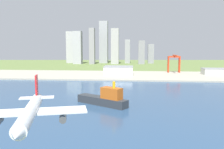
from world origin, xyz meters
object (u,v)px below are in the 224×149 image
object	(u,v)px
warehouse_annex	(215,71)
container_barge	(105,99)
airplane_landing	(30,112)
port_crane_red	(174,60)
warehouse_main	(119,70)

from	to	relation	value
warehouse_annex	container_barge	bearing A→B (deg)	-126.54
airplane_landing	port_crane_red	xyz separation A→B (m)	(112.31, 418.11, -6.04)
port_crane_red	warehouse_main	size ratio (longest dim) A/B	0.89
container_barge	warehouse_annex	size ratio (longest dim) A/B	1.13
container_barge	warehouse_main	world-z (taller)	container_barge
warehouse_annex	warehouse_main	bearing A→B (deg)	-173.84
port_crane_red	warehouse_main	xyz separation A→B (m)	(-109.91, -47.81, -18.38)
warehouse_main	warehouse_annex	xyz separation A→B (m)	(181.02, 19.52, -2.10)
airplane_landing	warehouse_annex	size ratio (longest dim) A/B	0.87
container_barge	warehouse_main	distance (m)	223.16
warehouse_main	warehouse_annex	distance (m)	182.08
container_barge	warehouse_annex	bearing A→B (deg)	53.46
container_barge	airplane_landing	bearing A→B (deg)	-91.41
airplane_landing	port_crane_red	distance (m)	432.98
airplane_landing	port_crane_red	size ratio (longest dim) A/B	0.82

